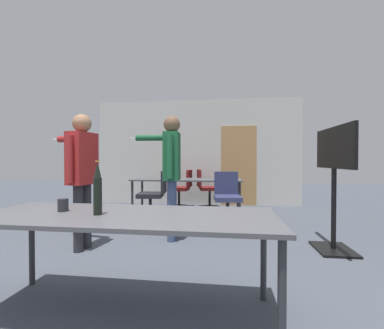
{
  "coord_description": "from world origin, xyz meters",
  "views": [
    {
      "loc": [
        0.74,
        -1.5,
        1.16
      ],
      "look_at": [
        0.28,
        2.15,
        1.1
      ],
      "focal_mm": 24.0,
      "sensor_mm": 36.0,
      "label": 1
    }
  ],
  "objects_px": {
    "office_chair_far_right": "(154,197)",
    "office_chair_near_pushed": "(182,190)",
    "person_right_polo": "(171,163)",
    "office_chair_mid_tucked": "(207,190)",
    "drink_cup": "(63,205)",
    "person_center_tall": "(81,167)",
    "office_chair_far_left": "(227,200)",
    "beer_bottle": "(98,189)",
    "tv_screen": "(334,174)"
  },
  "relations": [
    {
      "from": "office_chair_far_right",
      "to": "beer_bottle",
      "type": "height_order",
      "value": "beer_bottle"
    },
    {
      "from": "person_right_polo",
      "to": "office_chair_far_left",
      "type": "xyz_separation_m",
      "value": [
        0.82,
        0.96,
        -0.66
      ]
    },
    {
      "from": "office_chair_far_right",
      "to": "office_chair_near_pushed",
      "type": "distance_m",
      "value": 1.5
    },
    {
      "from": "office_chair_near_pushed",
      "to": "drink_cup",
      "type": "bearing_deg",
      "value": -179.02
    },
    {
      "from": "person_right_polo",
      "to": "office_chair_mid_tucked",
      "type": "relative_size",
      "value": 1.93
    },
    {
      "from": "office_chair_far_left",
      "to": "office_chair_far_right",
      "type": "distance_m",
      "value": 1.39
    },
    {
      "from": "tv_screen",
      "to": "person_right_polo",
      "type": "bearing_deg",
      "value": -94.79
    },
    {
      "from": "office_chair_far_left",
      "to": "office_chair_mid_tucked",
      "type": "height_order",
      "value": "office_chair_far_left"
    },
    {
      "from": "office_chair_far_left",
      "to": "office_chair_near_pushed",
      "type": "xyz_separation_m",
      "value": [
        -1.09,
        1.6,
        -0.02
      ]
    },
    {
      "from": "office_chair_far_left",
      "to": "drink_cup",
      "type": "distance_m",
      "value": 3.07
    },
    {
      "from": "beer_bottle",
      "to": "office_chair_mid_tucked",
      "type": "bearing_deg",
      "value": 83.66
    },
    {
      "from": "person_center_tall",
      "to": "office_chair_far_left",
      "type": "xyz_separation_m",
      "value": [
        1.89,
        1.52,
        -0.63
      ]
    },
    {
      "from": "drink_cup",
      "to": "beer_bottle",
      "type": "bearing_deg",
      "value": -14.67
    },
    {
      "from": "person_center_tall",
      "to": "drink_cup",
      "type": "distance_m",
      "value": 1.4
    },
    {
      "from": "office_chair_far_right",
      "to": "office_chair_mid_tucked",
      "type": "distance_m",
      "value": 1.72
    },
    {
      "from": "beer_bottle",
      "to": "drink_cup",
      "type": "bearing_deg",
      "value": 165.33
    },
    {
      "from": "beer_bottle",
      "to": "drink_cup",
      "type": "xyz_separation_m",
      "value": [
        -0.33,
        0.09,
        -0.14
      ]
    },
    {
      "from": "office_chair_far_left",
      "to": "drink_cup",
      "type": "xyz_separation_m",
      "value": [
        -1.31,
        -2.76,
        0.36
      ]
    },
    {
      "from": "person_center_tall",
      "to": "office_chair_far_right",
      "type": "xyz_separation_m",
      "value": [
        0.51,
        1.64,
        -0.62
      ]
    },
    {
      "from": "person_right_polo",
      "to": "office_chair_mid_tucked",
      "type": "xyz_separation_m",
      "value": [
        0.34,
        2.56,
        -0.68
      ]
    },
    {
      "from": "office_chair_mid_tucked",
      "to": "person_center_tall",
      "type": "bearing_deg",
      "value": -36.83
    },
    {
      "from": "office_chair_mid_tucked",
      "to": "beer_bottle",
      "type": "height_order",
      "value": "beer_bottle"
    },
    {
      "from": "office_chair_far_left",
      "to": "office_chair_near_pushed",
      "type": "height_order",
      "value": "office_chair_far_left"
    },
    {
      "from": "office_chair_far_right",
      "to": "office_chair_mid_tucked",
      "type": "xyz_separation_m",
      "value": [
        0.9,
        1.47,
        -0.02
      ]
    },
    {
      "from": "tv_screen",
      "to": "person_center_tall",
      "type": "relative_size",
      "value": 0.9
    },
    {
      "from": "drink_cup",
      "to": "office_chair_mid_tucked",
      "type": "bearing_deg",
      "value": 79.23
    },
    {
      "from": "office_chair_mid_tucked",
      "to": "person_right_polo",
      "type": "bearing_deg",
      "value": -20.07
    },
    {
      "from": "office_chair_far_right",
      "to": "drink_cup",
      "type": "distance_m",
      "value": 2.91
    },
    {
      "from": "drink_cup",
      "to": "office_chair_near_pushed",
      "type": "bearing_deg",
      "value": 87.1
    },
    {
      "from": "office_chair_far_right",
      "to": "beer_bottle",
      "type": "bearing_deg",
      "value": -178.64
    },
    {
      "from": "office_chair_mid_tucked",
      "to": "office_chair_far_left",
      "type": "bearing_deg",
      "value": 4.33
    },
    {
      "from": "office_chair_far_right",
      "to": "office_chair_near_pushed",
      "type": "xyz_separation_m",
      "value": [
        0.29,
        1.47,
        -0.03
      ]
    },
    {
      "from": "person_right_polo",
      "to": "office_chair_near_pushed",
      "type": "distance_m",
      "value": 2.67
    },
    {
      "from": "office_chair_far_left",
      "to": "person_right_polo",
      "type": "bearing_deg",
      "value": 43.54
    },
    {
      "from": "person_right_polo",
      "to": "office_chair_far_right",
      "type": "xyz_separation_m",
      "value": [
        -0.56,
        1.09,
        -0.66
      ]
    },
    {
      "from": "office_chair_far_right",
      "to": "office_chair_mid_tucked",
      "type": "height_order",
      "value": "office_chair_far_right"
    },
    {
      "from": "tv_screen",
      "to": "office_chair_mid_tucked",
      "type": "xyz_separation_m",
      "value": [
        -1.83,
        2.74,
        -0.55
      ]
    },
    {
      "from": "office_chair_far_left",
      "to": "office_chair_mid_tucked",
      "type": "relative_size",
      "value": 1.02
    },
    {
      "from": "person_center_tall",
      "to": "beer_bottle",
      "type": "bearing_deg",
      "value": -137.42
    },
    {
      "from": "person_right_polo",
      "to": "office_chair_near_pushed",
      "type": "bearing_deg",
      "value": 2.24
    },
    {
      "from": "person_center_tall",
      "to": "office_chair_far_right",
      "type": "distance_m",
      "value": 1.83
    },
    {
      "from": "person_right_polo",
      "to": "drink_cup",
      "type": "height_order",
      "value": "person_right_polo"
    },
    {
      "from": "person_right_polo",
      "to": "beer_bottle",
      "type": "bearing_deg",
      "value": 171.7
    },
    {
      "from": "office_chair_far_right",
      "to": "office_chair_near_pushed",
      "type": "relative_size",
      "value": 1.04
    },
    {
      "from": "person_right_polo",
      "to": "person_center_tall",
      "type": "distance_m",
      "value": 1.2
    },
    {
      "from": "office_chair_far_left",
      "to": "office_chair_far_right",
      "type": "bearing_deg",
      "value": -11.18
    },
    {
      "from": "office_chair_far_right",
      "to": "drink_cup",
      "type": "bearing_deg",
      "value": 175.0
    },
    {
      "from": "person_right_polo",
      "to": "office_chair_far_left",
      "type": "relative_size",
      "value": 1.9
    },
    {
      "from": "person_center_tall",
      "to": "office_chair_near_pushed",
      "type": "bearing_deg",
      "value": -6.37
    },
    {
      "from": "person_center_tall",
      "to": "beer_bottle",
      "type": "distance_m",
      "value": 1.62
    }
  ]
}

